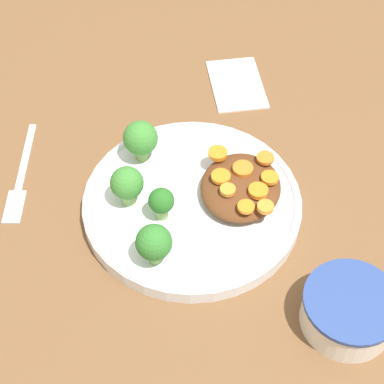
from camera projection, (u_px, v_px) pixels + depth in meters
The scene contains 19 objects.
ground_plane at pixel (192, 209), 0.85m from camera, with size 4.00×4.00×0.00m, color brown.
plate at pixel (192, 203), 0.84m from camera, with size 0.29×0.29×0.03m.
dip_bowl at pixel (349, 309), 0.73m from camera, with size 0.11×0.11×0.05m.
stew_mound at pixel (241, 187), 0.83m from camera, with size 0.12×0.10×0.03m, color #5B3319.
broccoli_floret_0 at pixel (161, 202), 0.80m from camera, with size 0.03×0.03×0.05m.
broccoli_floret_1 at pixel (127, 184), 0.81m from camera, with size 0.04×0.04×0.06m.
broccoli_floret_2 at pixel (141, 139), 0.86m from camera, with size 0.05×0.05×0.06m.
broccoli_floret_3 at pixel (154, 243), 0.75m from camera, with size 0.04×0.04×0.06m.
carrot_slice_0 at pixel (258, 191), 0.81m from camera, with size 0.03×0.03×0.01m, color orange.
carrot_slice_1 at pixel (243, 169), 0.83m from camera, with size 0.03×0.03×0.01m, color orange.
carrot_slice_2 at pixel (221, 177), 0.82m from camera, with size 0.03×0.03×0.01m, color orange.
carrot_slice_3 at pixel (227, 192), 0.81m from camera, with size 0.02×0.02×0.01m, color orange.
carrot_slice_4 at pixel (265, 158), 0.84m from camera, with size 0.02×0.02×0.00m, color orange.
carrot_slice_5 at pixel (265, 207), 0.79m from camera, with size 0.02×0.02×0.01m, color orange.
carrot_slice_6 at pixel (270, 178), 0.82m from camera, with size 0.02×0.02×0.00m, color orange.
carrot_slice_7 at pixel (218, 153), 0.85m from camera, with size 0.03×0.03×0.01m, color orange.
carrot_slice_8 at pixel (246, 207), 0.79m from camera, with size 0.02×0.02×0.00m, color orange.
fork at pixel (20, 181), 0.88m from camera, with size 0.18×0.06×0.01m.
napkin at pixel (237, 84), 1.01m from camera, with size 0.14×0.12×0.01m.
Camera 1 is at (0.52, 0.11, 0.67)m, focal length 60.00 mm.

